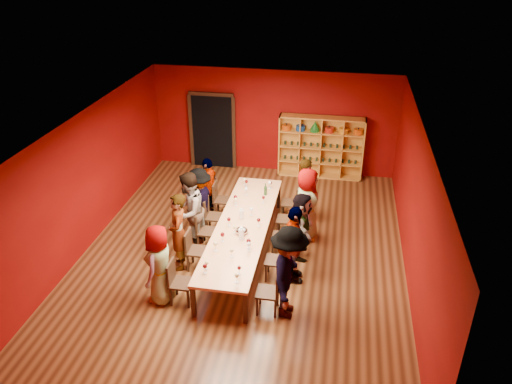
% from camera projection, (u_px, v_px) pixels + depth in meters
% --- Properties ---
extents(room_shell, '(7.10, 9.10, 3.04)m').
position_uv_depth(room_shell, '(242.00, 194.00, 10.42)').
color(room_shell, '#4E2A14').
rests_on(room_shell, ground).
extents(tasting_table, '(1.10, 4.50, 0.75)m').
position_uv_depth(tasting_table, '(243.00, 226.00, 10.79)').
color(tasting_table, tan).
rests_on(tasting_table, ground).
extents(doorway, '(1.40, 0.17, 2.30)m').
position_uv_depth(doorway, '(213.00, 131.00, 14.74)').
color(doorway, black).
rests_on(doorway, ground).
extents(shelving_unit, '(2.40, 0.40, 1.80)m').
position_uv_depth(shelving_unit, '(321.00, 144.00, 14.20)').
color(shelving_unit, gold).
rests_on(shelving_unit, ground).
extents(chair_person_left_0, '(0.42, 0.42, 0.89)m').
position_uv_depth(chair_person_left_0, '(177.00, 280.00, 9.47)').
color(chair_person_left_0, black).
rests_on(chair_person_left_0, ground).
extents(person_left_0, '(0.52, 0.84, 1.63)m').
position_uv_depth(person_left_0, '(160.00, 264.00, 9.37)').
color(person_left_0, '#CB8896').
rests_on(person_left_0, ground).
extents(chair_person_left_1, '(0.42, 0.42, 0.89)m').
position_uv_depth(chair_person_left_1, '(194.00, 248.00, 10.42)').
color(chair_person_left_1, black).
rests_on(chair_person_left_1, ground).
extents(person_left_1, '(0.62, 0.73, 1.72)m').
position_uv_depth(person_left_1, '(178.00, 232.00, 10.30)').
color(person_left_1, '#C7868A').
rests_on(person_left_1, ground).
extents(chair_person_left_2, '(0.42, 0.42, 0.89)m').
position_uv_depth(chair_person_left_2, '(204.00, 229.00, 11.09)').
color(chair_person_left_2, black).
rests_on(chair_person_left_2, ground).
extents(person_left_2, '(0.60, 0.94, 1.82)m').
position_uv_depth(person_left_2, '(189.00, 211.00, 10.95)').
color(person_left_2, '#CF8A90').
rests_on(person_left_2, ground).
extents(chair_person_left_3, '(0.42, 0.42, 0.89)m').
position_uv_depth(chair_person_left_3, '(211.00, 214.00, 11.66)').
color(chair_person_left_3, black).
rests_on(chair_person_left_3, ground).
extents(person_left_3, '(0.51, 1.08, 1.63)m').
position_uv_depth(person_left_3, '(200.00, 201.00, 11.56)').
color(person_left_3, '#141839').
rests_on(person_left_3, ground).
extents(chair_person_left_4, '(0.42, 0.42, 0.89)m').
position_uv_depth(chair_person_left_4, '(220.00, 197.00, 12.38)').
color(chair_person_left_4, black).
rests_on(chair_person_left_4, ground).
extents(person_left_4, '(0.50, 0.94, 1.53)m').
position_uv_depth(person_left_4, '(209.00, 187.00, 12.30)').
color(person_left_4, '#545459').
rests_on(person_left_4, ground).
extents(chair_person_right_0, '(0.42, 0.42, 0.89)m').
position_uv_depth(chair_person_right_0, '(272.00, 290.00, 9.20)').
color(chair_person_right_0, black).
rests_on(chair_person_right_0, ground).
extents(person_right_0, '(0.54, 1.22, 1.86)m').
position_uv_depth(person_right_0, '(289.00, 273.00, 8.95)').
color(person_right_0, '#527EA8').
rests_on(person_right_0, ground).
extents(chair_person_right_1, '(0.42, 0.42, 0.89)m').
position_uv_depth(chair_person_right_1, '(280.00, 258.00, 10.09)').
color(chair_person_right_1, black).
rests_on(chair_person_right_1, ground).
extents(person_right_1, '(0.57, 1.04, 1.70)m').
position_uv_depth(person_right_1, '(294.00, 245.00, 9.88)').
color(person_right_1, '#525257').
rests_on(person_right_1, ground).
extents(chair_person_right_2, '(0.42, 0.42, 0.89)m').
position_uv_depth(chair_person_right_2, '(285.00, 235.00, 10.87)').
color(chair_person_right_2, black).
rests_on(chair_person_right_2, ground).
extents(person_right_2, '(0.51, 1.44, 1.53)m').
position_uv_depth(person_right_2, '(301.00, 226.00, 10.69)').
color(person_right_2, silver).
rests_on(person_right_2, ground).
extents(chair_person_right_3, '(0.42, 0.42, 0.89)m').
position_uv_depth(chair_person_right_3, '(289.00, 217.00, 11.53)').
color(chair_person_right_3, black).
rests_on(chair_person_right_3, ground).
extents(person_right_3, '(0.53, 0.89, 1.75)m').
position_uv_depth(person_right_3, '(307.00, 204.00, 11.30)').
color(person_right_3, '#47484C').
rests_on(person_right_3, ground).
extents(chair_person_right_4, '(0.42, 0.42, 0.89)m').
position_uv_depth(chair_person_right_4, '(293.00, 201.00, 12.23)').
color(chair_person_right_4, black).
rests_on(chair_person_right_4, ground).
extents(person_right_4, '(0.57, 0.68, 1.63)m').
position_uv_depth(person_right_4, '(306.00, 190.00, 12.04)').
color(person_right_4, tan).
rests_on(person_right_4, ground).
extents(wine_glass_0, '(0.08, 0.08, 0.20)m').
position_uv_depth(wine_glass_0, '(236.00, 200.00, 11.43)').
color(wine_glass_0, white).
rests_on(wine_glass_0, tasting_table).
extents(wine_glass_1, '(0.09, 0.09, 0.22)m').
position_uv_depth(wine_glass_1, '(222.00, 235.00, 10.10)').
color(wine_glass_1, white).
rests_on(wine_glass_1, tasting_table).
extents(wine_glass_2, '(0.08, 0.08, 0.20)m').
position_uv_depth(wine_glass_2, '(259.00, 220.00, 10.63)').
color(wine_glass_2, white).
rests_on(wine_glass_2, tasting_table).
extents(wine_glass_3, '(0.08, 0.08, 0.19)m').
position_uv_depth(wine_glass_3, '(232.00, 251.00, 9.64)').
color(wine_glass_3, white).
rests_on(wine_glass_3, tasting_table).
extents(wine_glass_4, '(0.08, 0.08, 0.21)m').
position_uv_depth(wine_glass_4, '(235.00, 197.00, 11.54)').
color(wine_glass_4, white).
rests_on(wine_glass_4, tasting_table).
extents(wine_glass_5, '(0.08, 0.08, 0.20)m').
position_uv_depth(wine_glass_5, '(237.00, 276.00, 8.93)').
color(wine_glass_5, white).
rests_on(wine_glass_5, tasting_table).
extents(wine_glass_6, '(0.07, 0.07, 0.18)m').
position_uv_depth(wine_glass_6, '(263.00, 198.00, 11.55)').
color(wine_glass_6, white).
rests_on(wine_glass_6, tasting_table).
extents(wine_glass_7, '(0.07, 0.07, 0.18)m').
position_uv_depth(wine_glass_7, '(234.00, 227.00, 10.41)').
color(wine_glass_7, white).
rests_on(wine_glass_7, tasting_table).
extents(wine_glass_8, '(0.08, 0.08, 0.20)m').
position_uv_depth(wine_glass_8, '(251.00, 210.00, 11.03)').
color(wine_glass_8, white).
rests_on(wine_glass_8, tasting_table).
extents(wine_glass_9, '(0.08, 0.08, 0.19)m').
position_uv_depth(wine_glass_9, '(207.00, 263.00, 9.28)').
color(wine_glass_9, white).
rests_on(wine_glass_9, tasting_table).
extents(wine_glass_10, '(0.08, 0.08, 0.19)m').
position_uv_depth(wine_glass_10, '(246.00, 182.00, 12.27)').
color(wine_glass_10, white).
rests_on(wine_glass_10, tasting_table).
extents(wine_glass_11, '(0.08, 0.08, 0.21)m').
position_uv_depth(wine_glass_11, '(205.00, 267.00, 9.16)').
color(wine_glass_11, white).
rests_on(wine_glass_11, tasting_table).
extents(wine_glass_12, '(0.08, 0.08, 0.21)m').
position_uv_depth(wine_glass_12, '(270.00, 183.00, 12.19)').
color(wine_glass_12, white).
rests_on(wine_glass_12, tasting_table).
extents(wine_glass_13, '(0.07, 0.07, 0.18)m').
position_uv_depth(wine_glass_13, '(244.00, 180.00, 12.38)').
color(wine_glass_13, white).
rests_on(wine_glass_13, tasting_table).
extents(wine_glass_14, '(0.08, 0.08, 0.20)m').
position_uv_depth(wine_glass_14, '(246.00, 189.00, 11.91)').
color(wine_glass_14, white).
rests_on(wine_glass_14, tasting_table).
extents(wine_glass_15, '(0.08, 0.08, 0.21)m').
position_uv_depth(wine_glass_15, '(229.00, 220.00, 10.65)').
color(wine_glass_15, white).
rests_on(wine_glass_15, tasting_table).
extents(wine_glass_16, '(0.09, 0.09, 0.22)m').
position_uv_depth(wine_glass_16, '(249.00, 241.00, 9.89)').
color(wine_glass_16, white).
rests_on(wine_glass_16, tasting_table).
extents(wine_glass_17, '(0.07, 0.07, 0.18)m').
position_uv_depth(wine_glass_17, '(239.00, 268.00, 9.15)').
color(wine_glass_17, white).
rests_on(wine_glass_17, tasting_table).
extents(wine_glass_18, '(0.07, 0.07, 0.18)m').
position_uv_depth(wine_glass_18, '(271.00, 183.00, 12.22)').
color(wine_glass_18, white).
rests_on(wine_glass_18, tasting_table).
extents(wine_glass_19, '(0.08, 0.08, 0.20)m').
position_uv_depth(wine_glass_19, '(249.00, 244.00, 9.82)').
color(wine_glass_19, white).
rests_on(wine_glass_19, tasting_table).
extents(wine_glass_20, '(0.09, 0.09, 0.22)m').
position_uv_depth(wine_glass_20, '(215.00, 244.00, 9.80)').
color(wine_glass_20, white).
rests_on(wine_glass_20, tasting_table).
extents(spittoon_bowl, '(0.27, 0.27, 0.15)m').
position_uv_depth(spittoon_bowl, '(242.00, 231.00, 10.42)').
color(spittoon_bowl, silver).
rests_on(spittoon_bowl, tasting_table).
extents(carafe_a, '(0.12, 0.12, 0.25)m').
position_uv_depth(carafe_a, '(241.00, 214.00, 10.94)').
color(carafe_a, white).
rests_on(carafe_a, tasting_table).
extents(carafe_b, '(0.13, 0.13, 0.29)m').
position_uv_depth(carafe_b, '(241.00, 234.00, 10.19)').
color(carafe_b, white).
rests_on(carafe_b, tasting_table).
extents(wine_bottle, '(0.08, 0.08, 0.30)m').
position_uv_depth(wine_bottle, '(265.00, 191.00, 11.92)').
color(wine_bottle, '#163D1A').
rests_on(wine_bottle, tasting_table).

